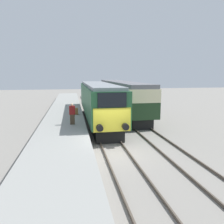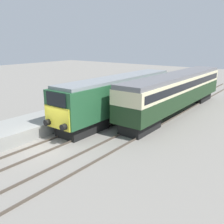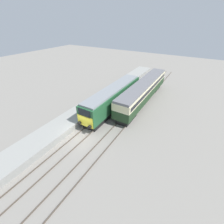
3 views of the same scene
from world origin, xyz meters
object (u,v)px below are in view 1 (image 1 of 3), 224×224
Objects in this scene: passenger_carriage at (121,94)px; luggage_crate at (74,111)px; locomotive at (98,101)px; person_on_platform at (72,114)px.

passenger_carriage is 7.82m from luggage_crate.
locomotive is 2.55m from luggage_crate.
person_on_platform is (-2.56, -4.49, -0.42)m from locomotive.
passenger_carriage is 25.85× the size of luggage_crate.
luggage_crate is at bearing 87.43° from person_on_platform.
passenger_carriage is 11.17m from person_on_platform.
luggage_crate is (-2.37, -0.23, -0.92)m from locomotive.
luggage_crate is (0.19, 4.26, -0.50)m from person_on_platform.
passenger_carriage is at bearing 57.72° from person_on_platform.
person_on_platform reaches higher than luggage_crate.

